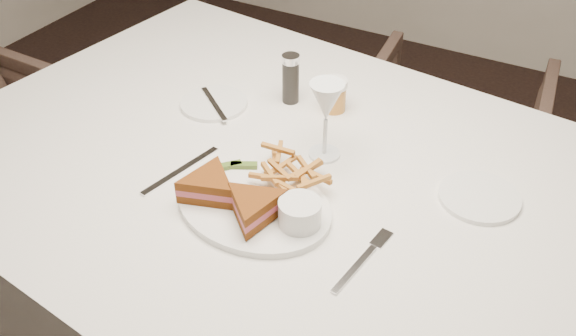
{
  "coord_description": "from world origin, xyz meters",
  "views": [
    {
      "loc": [
        0.3,
        -0.58,
        1.57
      ],
      "look_at": [
        -0.18,
        0.29,
        0.8
      ],
      "focal_mm": 40.0,
      "sensor_mm": 36.0,
      "label": 1
    }
  ],
  "objects": [
    {
      "name": "table",
      "position": [
        -0.18,
        0.34,
        0.38
      ],
      "size": [
        1.72,
        1.26,
        0.75
      ],
      "primitive_type": "cube",
      "rotation": [
        0.0,
        0.0,
        -0.13
      ],
      "color": "silver",
      "rests_on": "ground"
    },
    {
      "name": "table_setting",
      "position": [
        -0.2,
        0.3,
        0.79
      ],
      "size": [
        0.81,
        0.64,
        0.18
      ],
      "color": "white",
      "rests_on": "table"
    },
    {
      "name": "chair_far",
      "position": [
        -0.08,
        1.26,
        0.3
      ],
      "size": [
        0.64,
        0.61,
        0.61
      ],
      "primitive_type": "imported",
      "rotation": [
        0.0,
        0.0,
        3.24
      ],
      "color": "#4A362D",
      "rests_on": "ground"
    }
  ]
}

